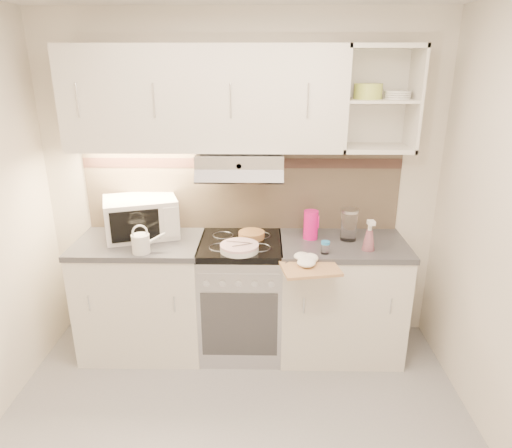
# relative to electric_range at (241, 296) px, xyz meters

# --- Properties ---
(room_shell) EXTENTS (3.04, 2.84, 2.52)m
(room_shell) POSITION_rel_electric_range_xyz_m (0.00, -0.73, 1.18)
(room_shell) COLOR silver
(room_shell) RESTS_ON ground
(base_cabinet_left) EXTENTS (0.90, 0.60, 0.86)m
(base_cabinet_left) POSITION_rel_electric_range_xyz_m (-0.75, 0.00, -0.02)
(base_cabinet_left) COLOR silver
(base_cabinet_left) RESTS_ON ground
(worktop_left) EXTENTS (0.92, 0.62, 0.04)m
(worktop_left) POSITION_rel_electric_range_xyz_m (-0.75, 0.00, 0.43)
(worktop_left) COLOR #47474C
(worktop_left) RESTS_ON base_cabinet_left
(base_cabinet_right) EXTENTS (0.90, 0.60, 0.86)m
(base_cabinet_right) POSITION_rel_electric_range_xyz_m (0.75, 0.00, -0.02)
(base_cabinet_right) COLOR silver
(base_cabinet_right) RESTS_ON ground
(worktop_right) EXTENTS (0.92, 0.62, 0.04)m
(worktop_right) POSITION_rel_electric_range_xyz_m (0.75, 0.00, 0.43)
(worktop_right) COLOR #47474C
(worktop_right) RESTS_ON base_cabinet_right
(electric_range) EXTENTS (0.60, 0.60, 0.90)m
(electric_range) POSITION_rel_electric_range_xyz_m (0.00, 0.00, 0.00)
(electric_range) COLOR #B7B7BC
(electric_range) RESTS_ON ground
(microwave) EXTENTS (0.61, 0.53, 0.29)m
(microwave) POSITION_rel_electric_range_xyz_m (-0.75, 0.11, 0.59)
(microwave) COLOR silver
(microwave) RESTS_ON worktop_left
(watering_can) EXTENTS (0.23, 0.14, 0.20)m
(watering_can) POSITION_rel_electric_range_xyz_m (-0.66, -0.22, 0.52)
(watering_can) COLOR silver
(watering_can) RESTS_ON worktop_left
(plate_stack) EXTENTS (0.27, 0.27, 0.06)m
(plate_stack) POSITION_rel_electric_range_xyz_m (0.00, -0.18, 0.47)
(plate_stack) COLOR silver
(plate_stack) RESTS_ON electric_range
(bread_loaf) EXTENTS (0.19, 0.19, 0.05)m
(bread_loaf) POSITION_rel_electric_range_xyz_m (0.08, 0.07, 0.47)
(bread_loaf) COLOR #A6714C
(bread_loaf) RESTS_ON electric_range
(pink_pitcher) EXTENTS (0.12, 0.11, 0.21)m
(pink_pitcher) POSITION_rel_electric_range_xyz_m (0.52, 0.07, 0.56)
(pink_pitcher) COLOR #DC0E76
(pink_pitcher) RESTS_ON worktop_right
(glass_jar) EXTENTS (0.12, 0.12, 0.23)m
(glass_jar) POSITION_rel_electric_range_xyz_m (0.79, 0.05, 0.57)
(glass_jar) COLOR white
(glass_jar) RESTS_ON worktop_right
(spice_jar) EXTENTS (0.06, 0.06, 0.09)m
(spice_jar) POSITION_rel_electric_range_xyz_m (0.59, -0.21, 0.49)
(spice_jar) COLOR white
(spice_jar) RESTS_ON worktop_right
(spray_bottle) EXTENTS (0.09, 0.09, 0.24)m
(spray_bottle) POSITION_rel_electric_range_xyz_m (0.90, -0.14, 0.54)
(spray_bottle) COLOR pink
(spray_bottle) RESTS_ON worktop_right
(cutting_board) EXTENTS (0.42, 0.39, 0.02)m
(cutting_board) POSITION_rel_electric_range_xyz_m (0.47, -0.36, 0.42)
(cutting_board) COLOR tan
(cutting_board) RESTS_ON base_cabinet_right
(dish_towel) EXTENTS (0.28, 0.26, 0.06)m
(dish_towel) POSITION_rel_electric_range_xyz_m (0.42, -0.33, 0.46)
(dish_towel) COLOR white
(dish_towel) RESTS_ON cutting_board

